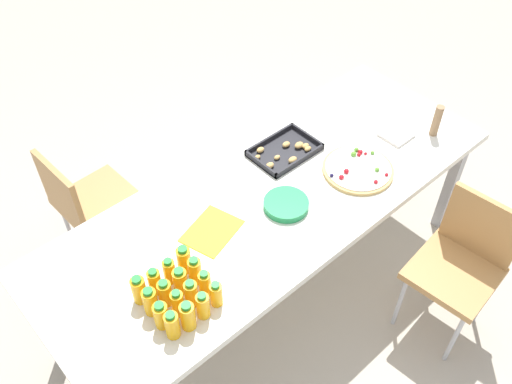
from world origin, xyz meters
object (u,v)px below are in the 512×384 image
(juice_bottle_12, at_px, (139,290))
(snack_tray, at_px, (285,151))
(juice_bottle_14, at_px, (169,271))
(cardboard_tube, at_px, (437,121))
(paper_folder, at_px, (212,231))
(chair_far_left, at_px, (86,201))
(juice_bottle_10, at_px, (180,281))
(juice_bottle_0, at_px, (172,325))
(fruit_pizza, at_px, (358,169))
(chair_near_right, at_px, (463,259))
(juice_bottle_7, at_px, (205,284))
(juice_bottle_8, at_px, (150,302))
(party_table, at_px, (272,203))
(napkin_stack, at_px, (396,135))
(juice_bottle_2, at_px, (203,306))
(juice_bottle_6, at_px, (191,293))
(plate_stack, at_px, (286,204))
(juice_bottle_15, at_px, (184,260))
(juice_bottle_3, at_px, (216,294))
(juice_bottle_11, at_px, (195,271))
(juice_bottle_4, at_px, (161,315))
(juice_bottle_5, at_px, (178,303))
(juice_bottle_13, at_px, (155,281))
(juice_bottle_1, at_px, (188,316))
(juice_bottle_9, at_px, (165,293))

(juice_bottle_12, bearing_deg, snack_tray, 13.53)
(juice_bottle_14, xyz_separation_m, cardboard_tube, (1.65, -0.17, 0.03))
(juice_bottle_14, bearing_deg, paper_folder, 17.74)
(chair_far_left, height_order, juice_bottle_10, juice_bottle_10)
(juice_bottle_12, relative_size, cardboard_tube, 0.79)
(juice_bottle_0, bearing_deg, fruit_pizza, 6.02)
(chair_near_right, bearing_deg, juice_bottle_7, 59.17)
(juice_bottle_8, xyz_separation_m, juice_bottle_10, (0.15, 0.01, -0.01))
(party_table, height_order, napkin_stack, napkin_stack)
(juice_bottle_2, xyz_separation_m, juice_bottle_6, (-0.00, 0.08, 0.00))
(juice_bottle_6, bearing_deg, plate_stack, 11.05)
(juice_bottle_14, distance_m, plate_stack, 0.67)
(juice_bottle_7, relative_size, juice_bottle_15, 0.94)
(juice_bottle_3, distance_m, juice_bottle_11, 0.15)
(cardboard_tube, bearing_deg, juice_bottle_4, 179.50)
(party_table, xyz_separation_m, fruit_pizza, (0.44, -0.17, 0.07))
(juice_bottle_5, bearing_deg, napkin_stack, 3.94)
(juice_bottle_4, xyz_separation_m, juice_bottle_5, (0.08, 0.00, -0.00))
(juice_bottle_13, bearing_deg, juice_bottle_5, -86.86)
(juice_bottle_2, distance_m, juice_bottle_8, 0.21)
(juice_bottle_1, relative_size, juice_bottle_7, 1.10)
(juice_bottle_8, xyz_separation_m, juice_bottle_11, (0.23, 0.00, -0.00))
(juice_bottle_1, bearing_deg, juice_bottle_11, 45.23)
(juice_bottle_2, relative_size, snack_tray, 0.40)
(juice_bottle_11, relative_size, fruit_pizza, 0.40)
(fruit_pizza, bearing_deg, napkin_stack, 6.55)
(chair_far_left, relative_size, juice_bottle_9, 6.00)
(juice_bottle_11, distance_m, plate_stack, 0.59)
(chair_near_right, distance_m, juice_bottle_9, 1.50)
(juice_bottle_6, distance_m, fruit_pizza, 1.12)
(juice_bottle_0, relative_size, napkin_stack, 0.97)
(juice_bottle_10, distance_m, juice_bottle_13, 0.11)
(juice_bottle_9, relative_size, juice_bottle_11, 0.96)
(juice_bottle_6, height_order, paper_folder, juice_bottle_6)
(juice_bottle_2, distance_m, juice_bottle_10, 0.16)
(juice_bottle_8, distance_m, juice_bottle_10, 0.15)
(juice_bottle_5, xyz_separation_m, juice_bottle_15, (0.15, 0.16, 0.00))
(juice_bottle_1, bearing_deg, juice_bottle_14, 71.72)
(juice_bottle_2, distance_m, juice_bottle_7, 0.11)
(juice_bottle_11, xyz_separation_m, plate_stack, (0.58, 0.05, -0.05))
(juice_bottle_8, xyz_separation_m, juice_bottle_12, (-0.00, 0.08, -0.00))
(chair_near_right, relative_size, juice_bottle_11, 5.73)
(juice_bottle_13, bearing_deg, juice_bottle_11, -24.24)
(chair_near_right, relative_size, juice_bottle_7, 6.06)
(plate_stack, bearing_deg, juice_bottle_8, -176.26)
(juice_bottle_2, height_order, juice_bottle_10, juice_bottle_2)
(chair_near_right, height_order, juice_bottle_5, juice_bottle_5)
(juice_bottle_14, bearing_deg, juice_bottle_2, -90.17)
(chair_near_right, bearing_deg, juice_bottle_8, 60.16)
(juice_bottle_3, height_order, juice_bottle_10, juice_bottle_10)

